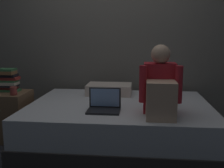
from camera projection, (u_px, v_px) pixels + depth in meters
name	position (u px, v px, depth m)	size (l,w,h in m)	color
ground_plane	(98.00, 154.00, 2.76)	(8.00, 8.00, 0.00)	#2D2D33
wall_back	(111.00, 25.00, 3.69)	(5.60, 0.10, 2.70)	slate
bed	(120.00, 124.00, 2.99)	(2.00, 1.50, 0.47)	#332D2B
nightstand	(10.00, 116.00, 3.13)	(0.44, 0.46, 0.56)	brown
person_sitting	(160.00, 89.00, 2.48)	(0.39, 0.44, 0.66)	#B21E28
laptop	(104.00, 105.00, 2.64)	(0.32, 0.23, 0.22)	black
pillow	(109.00, 89.00, 3.39)	(0.56, 0.36, 0.13)	beige
book_stack	(9.00, 80.00, 3.12)	(0.23, 0.17, 0.27)	#387042
mug	(14.00, 91.00, 2.94)	(0.08, 0.08, 0.09)	#933833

